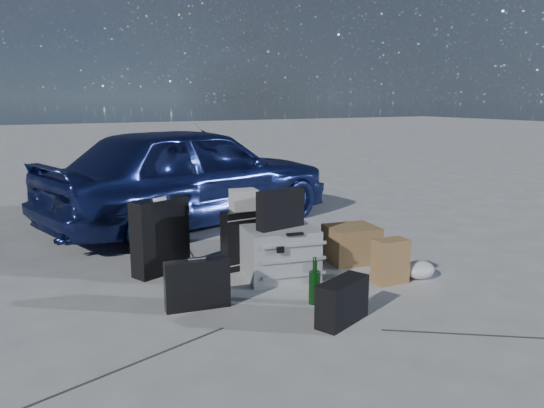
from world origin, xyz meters
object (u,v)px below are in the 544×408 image
at_px(suitcase_right, 246,239).
at_px(cardboard_box, 351,244).
at_px(green_bottle, 315,282).
at_px(car, 192,175).
at_px(pelican_case, 280,252).
at_px(briefcase, 197,284).
at_px(duffel_bag, 258,235).
at_px(suitcase_left, 160,236).

relative_size(suitcase_right, cardboard_box, 1.18).
distance_m(cardboard_box, green_bottle, 1.12).
xyz_separation_m(suitcase_right, green_bottle, (0.08, -1.01, -0.09)).
distance_m(car, green_bottle, 2.81).
relative_size(pelican_case, green_bottle, 1.72).
xyz_separation_m(briefcase, duffel_bag, (1.04, 1.10, -0.02)).
height_order(suitcase_right, duffel_bag, suitcase_right).
relative_size(pelican_case, briefcase, 1.26).
relative_size(briefcase, green_bottle, 1.37).
relative_size(briefcase, suitcase_left, 0.71).
xyz_separation_m(pelican_case, suitcase_right, (-0.14, 0.36, 0.05)).
distance_m(pelican_case, duffel_bag, 0.79).
xyz_separation_m(briefcase, suitcase_right, (0.71, 0.69, 0.08)).
xyz_separation_m(car, suitcase_left, (-0.84, -1.56, -0.28)).
distance_m(suitcase_left, suitcase_right, 0.75).
relative_size(car, suitcase_left, 5.44).
height_order(pelican_case, suitcase_right, suitcase_right).
height_order(suitcase_right, green_bottle, suitcase_right).
bearing_deg(duffel_bag, cardboard_box, -71.00).
xyz_separation_m(car, duffel_bag, (0.19, -1.36, -0.44)).
bearing_deg(cardboard_box, duffel_bag, 131.14).
distance_m(briefcase, suitcase_left, 0.91).
bearing_deg(suitcase_left, suitcase_right, -38.55).
bearing_deg(cardboard_box, green_bottle, -140.05).
bearing_deg(pelican_case, suitcase_right, 122.06).
bearing_deg(cardboard_box, briefcase, -166.26).
relative_size(car, green_bottle, 10.50).
bearing_deg(suitcase_right, car, 82.05).
bearing_deg(car, green_bottle, 163.67).
xyz_separation_m(duffel_bag, green_bottle, (-0.25, -1.42, 0.01)).
height_order(pelican_case, green_bottle, pelican_case).
xyz_separation_m(suitcase_right, cardboard_box, (0.93, -0.29, -0.10)).
distance_m(briefcase, cardboard_box, 1.70).
height_order(suitcase_left, duffel_bag, suitcase_left).
xyz_separation_m(pelican_case, briefcase, (-0.85, -0.33, -0.03)).
bearing_deg(pelican_case, cardboard_box, 15.69).
xyz_separation_m(suitcase_left, cardboard_box, (1.65, -0.50, -0.16)).
xyz_separation_m(briefcase, suitcase_left, (-0.00, 0.90, 0.15)).
relative_size(car, suitcase_right, 6.76).
relative_size(pelican_case, cardboard_box, 1.31).
relative_size(car, pelican_case, 6.09).
distance_m(pelican_case, green_bottle, 0.65).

